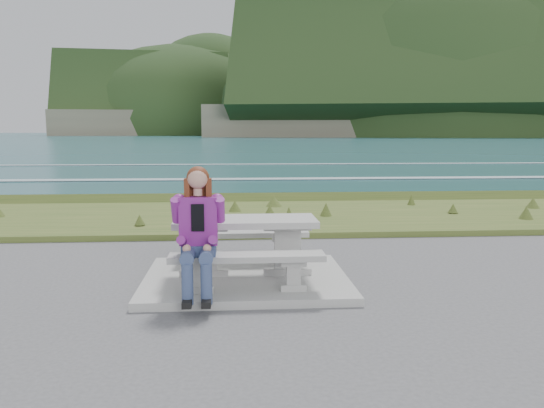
{
  "coord_description": "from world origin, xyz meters",
  "views": [
    {
      "loc": [
        -0.14,
        -6.68,
        1.96
      ],
      "look_at": [
        0.42,
        1.2,
        0.86
      ],
      "focal_mm": 35.0,
      "sensor_mm": 36.0,
      "label": 1
    }
  ],
  "objects_px": {
    "bench_seaward": "(245,238)",
    "picnic_table": "(246,231)",
    "seated_woman": "(198,250)",
    "bench_landward": "(247,262)"
  },
  "relations": [
    {
      "from": "bench_seaward",
      "to": "picnic_table",
      "type": "bearing_deg",
      "value": -90.0
    },
    {
      "from": "bench_landward",
      "to": "bench_seaward",
      "type": "distance_m",
      "value": 1.4
    },
    {
      "from": "seated_woman",
      "to": "bench_seaward",
      "type": "bearing_deg",
      "value": 70.5
    },
    {
      "from": "picnic_table",
      "to": "bench_seaward",
      "type": "bearing_deg",
      "value": 90.0
    },
    {
      "from": "bench_seaward",
      "to": "seated_woman",
      "type": "height_order",
      "value": "seated_woman"
    },
    {
      "from": "picnic_table",
      "to": "bench_landward",
      "type": "xyz_separation_m",
      "value": [
        0.0,
        -0.7,
        -0.23
      ]
    },
    {
      "from": "picnic_table",
      "to": "bench_seaward",
      "type": "relative_size",
      "value": 1.0
    },
    {
      "from": "bench_landward",
      "to": "seated_woman",
      "type": "height_order",
      "value": "seated_woman"
    },
    {
      "from": "bench_seaward",
      "to": "seated_woman",
      "type": "distance_m",
      "value": 1.65
    },
    {
      "from": "seated_woman",
      "to": "bench_landward",
      "type": "bearing_deg",
      "value": 14.41
    }
  ]
}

